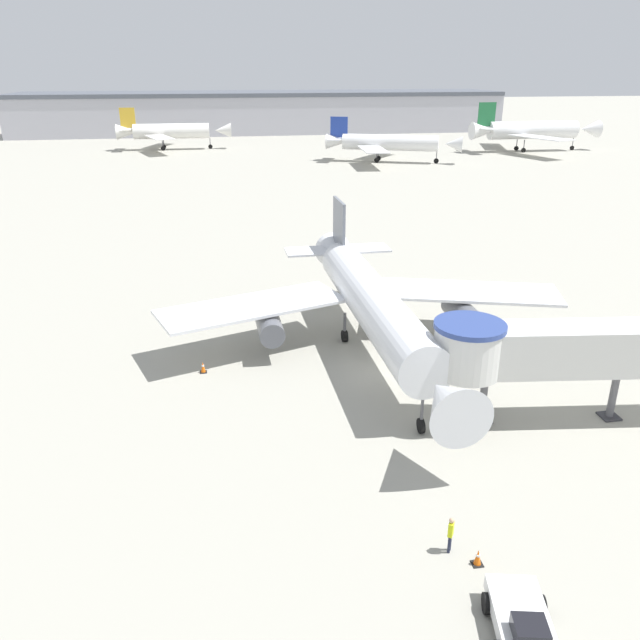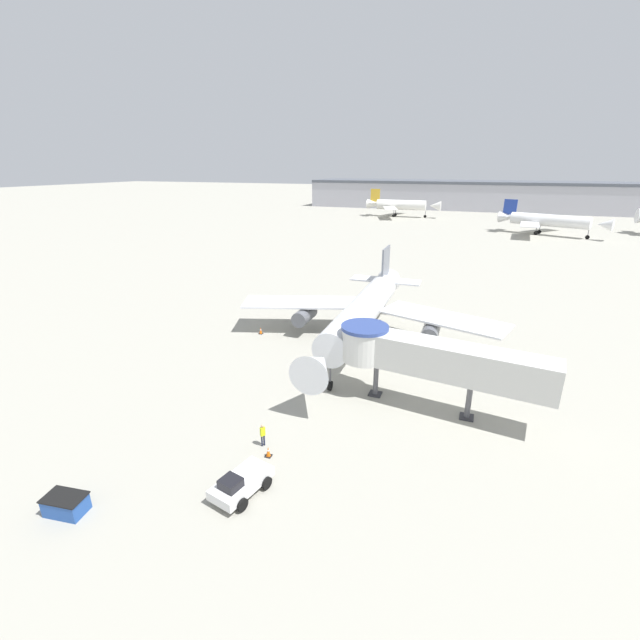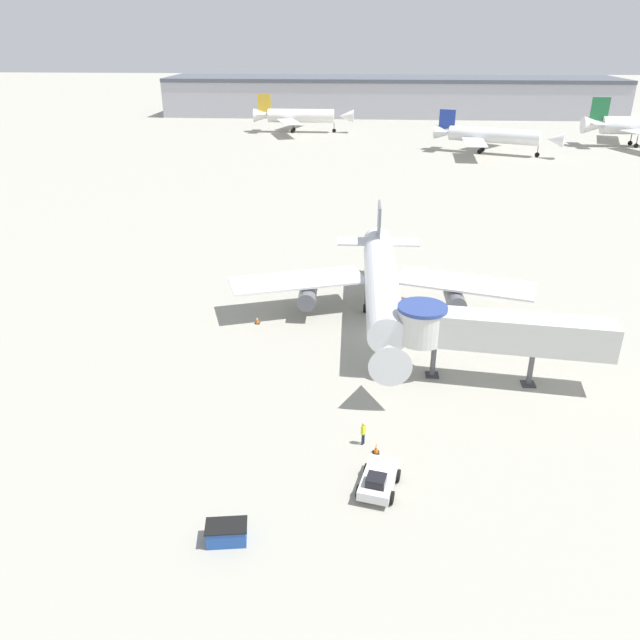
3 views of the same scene
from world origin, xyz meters
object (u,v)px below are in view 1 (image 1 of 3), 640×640
Objects in this scene: main_airplane at (371,302)px; ground_crew_marshaller at (451,532)px; background_jet_blue_tail at (387,143)px; background_jet_green_tail at (530,130)px; traffic_cone_port_wing at (203,367)px; background_jet_gold_tail at (169,131)px; pushback_tug_white at (523,624)px; traffic_cone_starboard_wing at (537,346)px; jet_bridge at (558,349)px; traffic_cone_apron_front at (478,557)px.

ground_crew_marshaller is (-1.65, -20.95, -2.84)m from main_airplane.
background_jet_blue_tail is at bearing 73.02° from main_airplane.
background_jet_green_tail is at bearing 5.30° from ground_crew_marshaller.
background_jet_green_tail reaches higher than ground_crew_marshaller.
main_airplane is at bearing -174.12° from background_jet_blue_tail.
main_airplane is 1.08× the size of background_jet_blue_tail.
traffic_cone_port_wing is 129.56m from background_jet_gold_tail.
background_jet_blue_tail is at bearing 89.65° from pushback_tug_white.
traffic_cone_starboard_wing is 23.40m from ground_crew_marshaller.
background_jet_gold_tail is at bearing 104.23° from traffic_cone_starboard_wing.
ground_crew_marshaller reaches higher than pushback_tug_white.
main_airplane is 25.92m from pushback_tug_white.
pushback_tug_white is 125.57m from background_jet_blue_tail.
main_airplane is at bearing 7.19° from traffic_cone_port_wing.
background_jet_green_tail is (68.17, 108.82, 1.27)m from main_airplane.
pushback_tug_white is at bearing -134.70° from ground_crew_marshaller.
background_jet_blue_tail is at bearing 86.91° from jet_bridge.
background_jet_gold_tail is (-28.83, 139.04, -0.11)m from jet_bridge.
background_jet_gold_tail reaches higher than traffic_cone_apron_front.
traffic_cone_port_wing is (-11.63, 24.17, -0.37)m from pushback_tug_white.
main_airplane is 12.88m from traffic_cone_port_wing.
jet_bridge is 109.65m from background_jet_blue_tail.
main_airplane is 21.21m from ground_crew_marshaller.
background_jet_gold_tail is (-88.78, 18.85, -0.60)m from background_jet_green_tail.
main_airplane reaches higher than jet_bridge.
main_airplane is 14.05m from jet_bridge.
main_airplane is 7.25× the size of pushback_tug_white.
traffic_cone_apron_front is at bearing -123.59° from traffic_cone_starboard_wing.
background_jet_green_tail reaches higher than background_jet_blue_tail.
jet_bridge is 0.59× the size of background_jet_gold_tail.
background_jet_gold_tail is at bearing 77.81° from background_jet_green_tail.
background_jet_green_tail is (40.23, 12.33, 0.94)m from background_jet_blue_tail.
background_jet_gold_tail is at bearing 79.31° from background_jet_blue_tail.
main_airplane is at bearing 169.89° from traffic_cone_starboard_wing.
ground_crew_marshaller is at bearing -172.12° from background_jet_blue_tail.
traffic_cone_apron_front is 0.03× the size of background_jet_gold_tail.
background_jet_gold_tail is at bearing 110.23° from pushback_tug_white.
ground_crew_marshaller is 121.16m from background_jet_blue_tail.
traffic_cone_starboard_wing reaches higher than traffic_cone_apron_front.
pushback_tug_white is at bearing 152.71° from background_jet_green_tail.
main_airplane is at bearing -170.28° from background_jet_gold_tail.
traffic_cone_starboard_wing is at bearing 153.11° from background_jet_green_tail.
pushback_tug_white reaches higher than traffic_cone_starboard_wing.
background_jet_green_tail reaches higher than jet_bridge.
background_jet_blue_tail is 0.79× the size of background_jet_green_tail.
ground_crew_marshaller is (-9.88, -9.59, -3.63)m from jet_bridge.
pushback_tug_white is (-0.66, -25.72, -3.12)m from main_airplane.
background_jet_blue_tail is 42.09m from background_jet_green_tail.
traffic_cone_port_wing is at bearing -173.64° from main_airplane.
background_jet_green_tail is (80.47, 110.37, 4.76)m from traffic_cone_port_wing.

